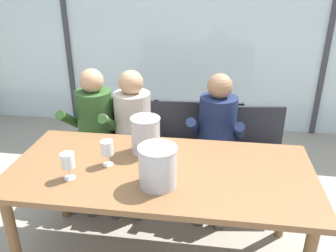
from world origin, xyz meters
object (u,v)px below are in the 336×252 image
chair_center (176,142)px  wine_glass_by_left_taster (107,148)px  chair_left_of_center (135,141)px  ice_bucket_primary (146,135)px  dining_table (161,179)px  person_beige_jumper (131,130)px  person_navy_polo (216,135)px  wine_glass_near_bucket (68,162)px  chair_near_window_right (260,149)px  chair_near_curtain (100,137)px  chair_right_of_center (219,144)px  ice_bucket_secondary (158,166)px  person_olive_shirt (92,128)px

chair_center → wine_glass_by_left_taster: bearing=-114.6°
chair_left_of_center → wine_glass_by_left_taster: bearing=-89.9°
chair_center → ice_bucket_primary: ice_bucket_primary is taller
dining_table → chair_left_of_center: (-0.38, 0.88, -0.17)m
dining_table → chair_center: 0.91m
chair_left_of_center → person_beige_jumper: person_beige_jumper is taller
person_navy_polo → person_beige_jumper: bearing=-174.7°
wine_glass_near_bucket → person_beige_jumper: bearing=80.0°
chair_left_of_center → chair_near_window_right: bearing=-2.6°
chair_near_curtain → chair_center: bearing=-6.3°
dining_table → wine_glass_by_left_taster: 0.41m
dining_table → chair_center: size_ratio=2.29×
chair_near_window_right → wine_glass_by_left_taster: 1.45m
wine_glass_near_bucket → dining_table: bearing=19.6°
dining_table → chair_near_curtain: bearing=128.9°
chair_right_of_center → ice_bucket_secondary: 1.22m
chair_near_window_right → chair_center: bearing=170.1°
chair_near_window_right → person_olive_shirt: 1.50m
person_navy_polo → wine_glass_by_left_taster: size_ratio=6.85×
chair_right_of_center → ice_bucket_primary: (-0.53, -0.69, 0.39)m
chair_center → ice_bucket_primary: (-0.14, -0.68, 0.39)m
chair_near_curtain → wine_glass_by_left_taster: size_ratio=5.02×
dining_table → chair_near_curtain: (-0.73, 0.90, -0.17)m
chair_right_of_center → wine_glass_by_left_taster: bearing=-135.3°
dining_table → ice_bucket_secondary: ice_bucket_secondary is taller
dining_table → person_beige_jumper: bearing=117.1°
chair_center → chair_near_window_right: (0.75, -0.03, 0.00)m
person_olive_shirt → wine_glass_near_bucket: (0.19, -0.93, 0.20)m
chair_center → wine_glass_by_left_taster: (-0.35, -0.89, 0.38)m
chair_right_of_center → person_olive_shirt: person_olive_shirt is taller
chair_right_of_center → chair_center: bearing=176.2°
wine_glass_near_bucket → chair_near_curtain: bearing=99.6°
wine_glass_by_left_taster → person_beige_jumper: bearing=91.9°
chair_near_curtain → ice_bucket_secondary: size_ratio=3.41×
chair_center → person_beige_jumper: 0.44m
chair_near_curtain → ice_bucket_primary: bearing=-55.3°
person_olive_shirt → ice_bucket_secondary: person_olive_shirt is taller
chair_near_window_right → person_beige_jumper: person_beige_jumper is taller
wine_glass_by_left_taster → wine_glass_near_bucket: bearing=-133.7°
chair_right_of_center → person_olive_shirt: bearing=-177.3°
chair_right_of_center → wine_glass_near_bucket: (-0.94, -1.10, 0.37)m
chair_near_window_right → ice_bucket_secondary: size_ratio=3.41×
chair_right_of_center → chair_near_window_right: same height
chair_left_of_center → person_olive_shirt: bearing=-160.6°
ice_bucket_primary → chair_left_of_center: bearing=110.3°
ice_bucket_secondary → wine_glass_by_left_taster: bearing=152.5°
chair_right_of_center → person_navy_polo: person_navy_polo is taller
person_beige_jumper → wine_glass_near_bucket: person_beige_jumper is taller
ice_bucket_secondary → wine_glass_by_left_taster: ice_bucket_secondary is taller
ice_bucket_secondary → person_olive_shirt: bearing=128.9°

